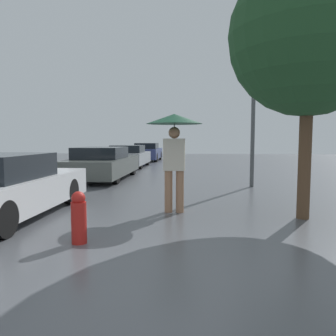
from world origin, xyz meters
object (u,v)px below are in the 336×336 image
at_px(parked_car_second, 102,164).
at_px(fire_hydrant, 79,218).
at_px(street_lamp, 254,82).
at_px(tree, 309,36).
at_px(parked_car_nearest, 2,188).
at_px(parked_car_farthest, 147,152).
at_px(pedestrian, 174,135).
at_px(parked_car_third, 129,156).

bearing_deg(parked_car_second, fire_hydrant, -76.15).
xyz_separation_m(street_lamp, fire_hydrant, (-3.37, -5.87, -2.85)).
distance_m(tree, street_lamp, 4.09).
bearing_deg(parked_car_nearest, street_lamp, 39.78).
relative_size(parked_car_second, fire_hydrant, 6.15).
bearing_deg(parked_car_farthest, pedestrian, -79.40).
bearing_deg(fire_hydrant, parked_car_nearest, 145.32).
distance_m(pedestrian, parked_car_nearest, 3.45).
xyz_separation_m(pedestrian, tree, (2.44, -0.31, 1.74)).
bearing_deg(parked_car_third, parked_car_nearest, -90.27).
bearing_deg(parked_car_third, parked_car_second, -88.75).
bearing_deg(tree, parked_car_third, 117.17).
distance_m(parked_car_second, street_lamp, 6.07).
bearing_deg(parked_car_nearest, tree, 4.05).
distance_m(parked_car_nearest, street_lamp, 7.49).
relative_size(parked_car_farthest, fire_hydrant, 5.19).
relative_size(parked_car_nearest, parked_car_farthest, 1.09).
bearing_deg(parked_car_third, pedestrian, -73.37).
distance_m(parked_car_second, tree, 8.37).
bearing_deg(tree, street_lamp, 93.84).
xyz_separation_m(parked_car_third, tree, (5.61, -10.92, 2.76)).
height_order(parked_car_second, tree, tree).
bearing_deg(pedestrian, parked_car_farthest, 100.60).
height_order(parked_car_third, street_lamp, street_lamp).
bearing_deg(parked_car_nearest, pedestrian, 12.42).
height_order(parked_car_farthest, street_lamp, street_lamp).
xyz_separation_m(parked_car_second, street_lamp, (5.22, -1.60, 2.65)).
bearing_deg(tree, parked_car_second, 134.01).
distance_m(parked_car_second, fire_hydrant, 7.70).
bearing_deg(street_lamp, pedestrian, -119.81).
relative_size(pedestrian, parked_car_third, 0.51).
xyz_separation_m(parked_car_nearest, parked_car_second, (0.17, 6.09, 0.01)).
distance_m(parked_car_third, street_lamp, 9.07).
xyz_separation_m(pedestrian, parked_car_nearest, (-3.22, -0.71, -1.01)).
relative_size(parked_car_third, fire_hydrant, 5.17).
xyz_separation_m(parked_car_third, parked_car_farthest, (0.23, 5.08, 0.02)).
xyz_separation_m(parked_car_third, fire_hydrant, (1.96, -12.71, -0.19)).
distance_m(parked_car_second, parked_car_third, 5.24).
distance_m(parked_car_nearest, parked_car_farthest, 16.41).
bearing_deg(parked_car_third, tree, -62.83).
relative_size(pedestrian, fire_hydrant, 2.65).
bearing_deg(parked_car_farthest, parked_car_nearest, -91.00).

